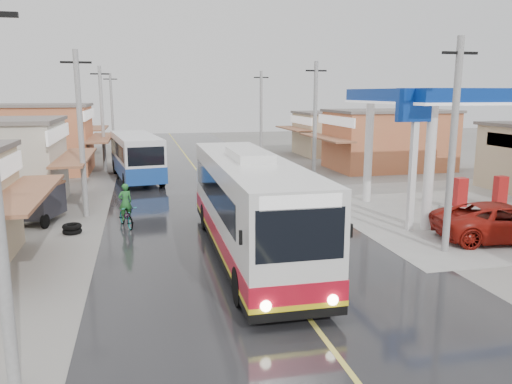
# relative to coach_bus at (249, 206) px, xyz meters

# --- Properties ---
(ground) EXTENTS (120.00, 120.00, 0.00)m
(ground) POSITION_rel_coach_bus_xyz_m (0.42, -1.32, -1.90)
(ground) COLOR slate
(ground) RESTS_ON ground
(road) EXTENTS (12.00, 90.00, 0.02)m
(road) POSITION_rel_coach_bus_xyz_m (0.42, 13.68, -1.89)
(road) COLOR black
(road) RESTS_ON ground
(centre_line) EXTENTS (0.15, 90.00, 0.01)m
(centre_line) POSITION_rel_coach_bus_xyz_m (0.42, 13.68, -1.88)
(centre_line) COLOR #D8CC4C
(centre_line) RESTS_ON road
(shopfronts_left) EXTENTS (11.00, 44.00, 5.20)m
(shopfronts_left) POSITION_rel_coach_bus_xyz_m (-12.58, 16.68, -1.90)
(shopfronts_left) COLOR tan
(shopfronts_left) RESTS_ON ground
(shopfronts_right) EXTENTS (11.00, 44.00, 4.80)m
(shopfronts_right) POSITION_rel_coach_bus_xyz_m (15.42, 10.68, -1.90)
(shopfronts_right) COLOR #B7B1A0
(shopfronts_right) RESTS_ON ground
(utility_poles_left) EXTENTS (1.60, 50.00, 8.00)m
(utility_poles_left) POSITION_rel_coach_bus_xyz_m (-6.58, 14.68, -1.90)
(utility_poles_left) COLOR gray
(utility_poles_left) RESTS_ON ground
(utility_poles_right) EXTENTS (1.60, 36.00, 8.00)m
(utility_poles_right) POSITION_rel_coach_bus_xyz_m (7.42, 13.68, -1.90)
(utility_poles_right) COLOR gray
(utility_poles_right) RESTS_ON ground
(coach_bus) EXTENTS (2.98, 12.69, 3.95)m
(coach_bus) POSITION_rel_coach_bus_xyz_m (0.00, 0.00, 0.00)
(coach_bus) COLOR silver
(coach_bus) RESTS_ON road
(second_bus) EXTENTS (3.81, 9.71, 3.14)m
(second_bus) POSITION_rel_coach_bus_xyz_m (-4.14, 17.86, -0.21)
(second_bus) COLOR silver
(second_bus) RESTS_ON road
(jeepney) EXTENTS (5.98, 3.47, 1.57)m
(jeepney) POSITION_rel_coach_bus_xyz_m (10.63, -0.52, -1.12)
(jeepney) COLOR maroon
(jeepney) RESTS_ON ground
(cyclist) EXTENTS (1.22, 2.01, 2.05)m
(cyclist) POSITION_rel_coach_bus_xyz_m (-4.58, 5.10, -1.23)
(cyclist) COLOR black
(cyclist) RESTS_ON ground
(tricycle_near) EXTENTS (2.21, 2.78, 1.85)m
(tricycle_near) POSITION_rel_coach_bus_xyz_m (-8.49, 6.86, -0.85)
(tricycle_near) COLOR #26262D
(tricycle_near) RESTS_ON ground
(tyre_stack) EXTENTS (0.82, 0.82, 0.42)m
(tyre_stack) POSITION_rel_coach_bus_xyz_m (-6.87, 4.60, -1.69)
(tyre_stack) COLOR black
(tyre_stack) RESTS_ON ground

